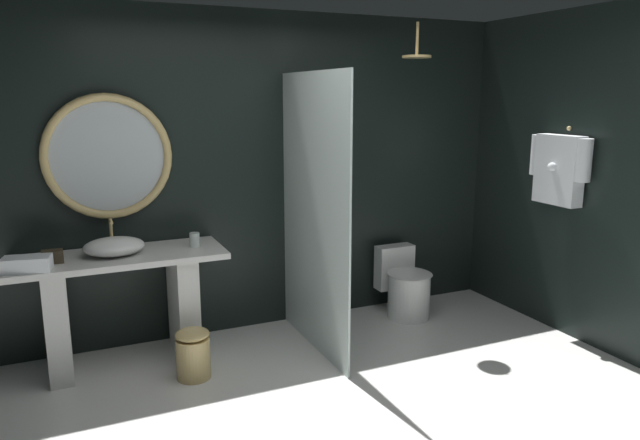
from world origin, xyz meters
TOP-DOWN VIEW (x-y plane):
  - ground_plane at (0.00, 0.00)m, footprint 5.76×5.76m
  - back_wall_panel at (0.00, 1.90)m, footprint 4.80×0.10m
  - side_wall_right at (2.35, 0.76)m, footprint 0.10×2.47m
  - vanity_counter at (-1.09, 1.54)m, footprint 1.48×0.58m
  - vessel_sink at (-1.11, 1.54)m, footprint 0.42×0.35m
  - tumbler_cup at (-0.54, 1.54)m, footprint 0.08×0.08m
  - tissue_box at (-1.51, 1.50)m, footprint 0.14×0.10m
  - round_wall_mirror at (-1.09, 1.81)m, footprint 0.92×0.06m
  - shower_glass_panel at (0.30, 1.24)m, footprint 0.02×1.21m
  - rain_shower_head at (1.24, 1.35)m, footprint 0.23×0.23m
  - hanging_bathrobe at (2.21, 0.73)m, footprint 0.20×0.59m
  - toilet at (1.31, 1.52)m, footprint 0.39×0.54m
  - waste_bin at (-0.68, 1.10)m, footprint 0.24×0.24m
  - folded_hand_towel at (-1.66, 1.35)m, footprint 0.32×0.21m

SIDE VIEW (x-z plane):
  - ground_plane at x=0.00m, z-range 0.00..0.00m
  - waste_bin at x=-0.68m, z-range 0.00..0.36m
  - toilet at x=1.31m, z-range -0.04..0.56m
  - vanity_counter at x=-1.09m, z-range 0.08..0.90m
  - tissue_box at x=-1.51m, z-range 0.83..0.91m
  - folded_hand_towel at x=-1.66m, z-range 0.83..0.93m
  - tumbler_cup at x=-0.54m, z-range 0.83..0.93m
  - vessel_sink at x=-1.11m, z-range 0.78..1.01m
  - shower_glass_panel at x=0.30m, z-range 0.00..2.11m
  - back_wall_panel at x=0.00m, z-range 0.00..2.60m
  - side_wall_right at x=2.35m, z-range 0.00..2.60m
  - hanging_bathrobe at x=2.21m, z-range 1.07..1.69m
  - round_wall_mirror at x=-1.09m, z-range 1.04..1.96m
  - rain_shower_head at x=1.24m, z-range 2.12..2.39m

